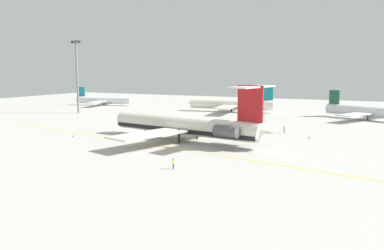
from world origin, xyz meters
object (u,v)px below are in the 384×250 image
at_px(airliner_mid_right, 371,112).
at_px(ground_crew_near_nose, 193,121).
at_px(safety_cone_wingtip, 309,137).
at_px(ground_crew_portside, 284,128).
at_px(safety_cone_nose, 73,136).
at_px(ground_crew_near_tail, 173,162).
at_px(ground_crew_starboard, 180,119).
at_px(airliner_far_left, 105,100).
at_px(main_jetliner, 188,126).
at_px(light_mast, 77,74).
at_px(airliner_mid_left, 229,104).

height_order(airliner_mid_right, ground_crew_near_nose, airliner_mid_right).
relative_size(airliner_mid_right, safety_cone_wingtip, 49.29).
height_order(ground_crew_portside, safety_cone_nose, ground_crew_portside).
xyz_separation_m(ground_crew_near_tail, ground_crew_starboard, (-24.42, 47.78, 0.09)).
distance_m(airliner_far_left, ground_crew_starboard, 65.52).
bearing_deg(safety_cone_nose, main_jetliner, 14.91).
bearing_deg(safety_cone_wingtip, main_jetliner, -146.05).
xyz_separation_m(ground_crew_near_tail, safety_cone_wingtip, (13.17, 37.48, -0.76)).
height_order(main_jetliner, safety_cone_wingtip, main_jetliner).
height_order(ground_crew_near_tail, light_mast, light_mast).
bearing_deg(ground_crew_starboard, airliner_mid_right, 70.99).
bearing_deg(ground_crew_near_nose, airliner_mid_left, -113.52).
xyz_separation_m(main_jetliner, ground_crew_near_tail, (9.02, -22.54, -2.25)).
height_order(ground_crew_near_tail, ground_crew_portside, ground_crew_portside).
xyz_separation_m(airliner_far_left, ground_crew_starboard, (54.82, -35.87, -1.11)).
height_order(ground_crew_near_tail, safety_cone_nose, ground_crew_near_tail).
bearing_deg(light_mast, safety_cone_nose, -49.25).
bearing_deg(light_mast, main_jetliner, -28.78).
bearing_deg(safety_cone_nose, light_mast, 130.75).
bearing_deg(ground_crew_near_nose, ground_crew_starboard, -58.69).
xyz_separation_m(airliner_mid_right, ground_crew_near_tail, (-23.34, -78.52, -1.45)).
height_order(airliner_far_left, light_mast, light_mast).
distance_m(airliner_far_left, ground_crew_near_nose, 71.81).
relative_size(airliner_far_left, ground_crew_near_nose, 13.92).
xyz_separation_m(airliner_mid_right, ground_crew_starboard, (-47.76, -30.74, -1.36)).
bearing_deg(main_jetliner, ground_crew_portside, -117.52).
height_order(main_jetliner, safety_cone_nose, main_jetliner).
bearing_deg(airliner_mid_right, safety_cone_wingtip, -79.58).
bearing_deg(airliner_mid_right, ground_crew_starboard, -122.89).
distance_m(ground_crew_near_nose, ground_crew_near_tail, 48.57).
distance_m(airliner_mid_right, safety_cone_wingtip, 42.33).
bearing_deg(main_jetliner, ground_crew_near_nose, -56.09).
height_order(main_jetliner, light_mast, light_mast).
bearing_deg(safety_cone_nose, airliner_mid_right, 47.37).
height_order(ground_crew_near_nose, ground_crew_starboard, ground_crew_near_nose).
xyz_separation_m(main_jetliner, airliner_far_left, (-70.21, 61.10, -1.05)).
xyz_separation_m(airliner_mid_right, ground_crew_near_nose, (-42.23, -33.77, -1.34)).
bearing_deg(airliner_mid_left, safety_cone_wingtip, 120.90).
bearing_deg(airliner_far_left, airliner_mid_left, -15.00).
height_order(ground_crew_portside, safety_cone_wingtip, ground_crew_portside).
bearing_deg(ground_crew_portside, safety_cone_nose, -10.21).
height_order(main_jetliner, airliner_mid_left, main_jetliner).
relative_size(airliner_far_left, ground_crew_near_tail, 15.40).
bearing_deg(main_jetliner, airliner_mid_right, -110.08).
height_order(safety_cone_nose, light_mast, light_mast).
xyz_separation_m(airliner_mid_left, light_mast, (-45.17, -27.18, 10.78)).
xyz_separation_m(airliner_mid_left, airliner_mid_right, (46.45, -3.76, -0.28)).
bearing_deg(ground_crew_portside, light_mast, -53.04).
bearing_deg(light_mast, safety_cone_wingtip, -12.20).
bearing_deg(main_jetliner, airliner_mid_left, -66.78).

